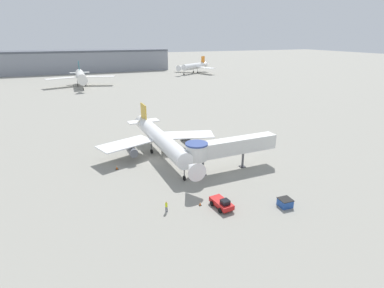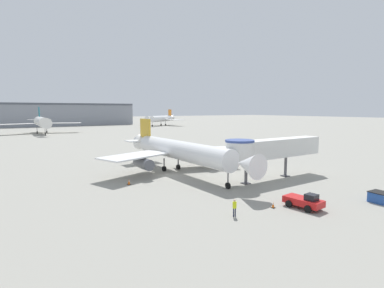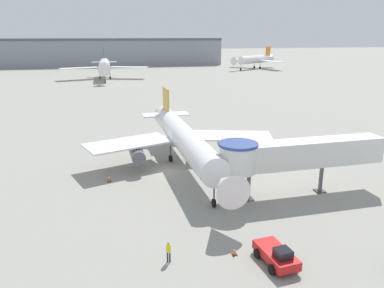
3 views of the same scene
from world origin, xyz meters
name	(u,v)px [view 3 (image 3 of 3)]	position (x,y,z in m)	size (l,w,h in m)	color
ground_plane	(167,171)	(0.00, 0.00, 0.00)	(800.00, 800.00, 0.00)	gray
main_airplane	(185,139)	(2.64, 1.40, 3.76)	(26.61, 33.54, 8.84)	white
jet_bridge	(290,154)	(11.89, -10.25, 4.77)	(18.82, 4.10, 6.45)	silver
pushback_tug_red	(277,255)	(5.18, -21.96, 0.79)	(2.61, 4.28, 1.75)	red
traffic_cone_starboard_wing	(257,160)	(12.75, 0.88, 0.29)	(0.37, 0.37, 0.62)	black
traffic_cone_port_wing	(109,178)	(-7.35, -1.95, 0.40)	(0.51, 0.51, 0.83)	black
traffic_cone_near_nose	(235,251)	(2.42, -20.09, 0.32)	(0.40, 0.40, 0.67)	black
ground_crew_marshaller	(169,250)	(-2.91, -19.92, 1.02)	(0.39, 0.30, 1.77)	#1E2338
background_jet_teal_tail	(104,66)	(-8.03, 105.15, 5.18)	(34.37, 30.63, 11.89)	white
background_jet_orange_tail	(255,59)	(66.13, 136.52, 4.70)	(29.51, 28.20, 10.71)	white
terminal_building	(101,52)	(-9.82, 175.00, 7.41)	(132.29, 23.67, 14.80)	gray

